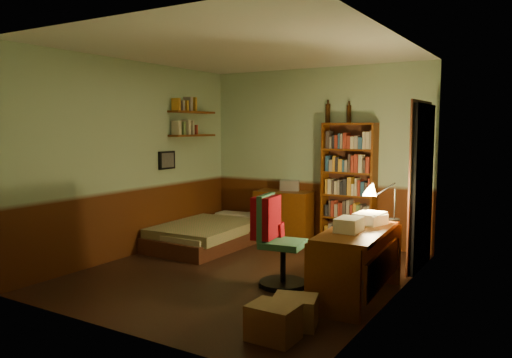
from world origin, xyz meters
The scene contains 24 objects.
floor centered at (0.00, 0.00, -0.01)m, with size 3.50×4.00×0.02m, color black.
ceiling centered at (0.00, 0.00, 2.61)m, with size 3.50×4.00×0.02m, color silver.
wall_back centered at (0.00, 2.01, 1.30)m, with size 3.50×0.02×2.60m, color #9AB691.
wall_left centered at (-1.76, 0.00, 1.30)m, with size 0.02×4.00×2.60m, color #9AB691.
wall_right centered at (1.76, 0.00, 1.30)m, with size 0.02×4.00×2.60m, color #9AB691.
wall_front centered at (0.00, -2.01, 1.30)m, with size 3.50×0.02×2.60m, color #9AB691.
doorway centered at (1.72, 1.30, 1.00)m, with size 0.06×0.90×2.00m, color black.
door_trim centered at (1.69, 1.30, 1.00)m, with size 0.02×0.98×2.08m, color #422114.
bed centered at (-1.19, 0.97, 0.29)m, with size 1.04×1.95×0.58m, color #74874F.
dresser centered at (-0.42, 1.76, 0.38)m, with size 0.85×0.43×0.76m, color #5A2A0B.
mini_stereo centered at (-0.39, 1.89, 0.84)m, with size 0.29×0.22×0.16m, color #B2B2B7.
bookshelf centered at (0.58, 1.85, 0.89)m, with size 0.77×0.24×1.79m, color #5A2A0B.
bottle_left centered at (0.19, 1.96, 1.92)m, with size 0.07×0.07×0.28m, color black.
bottle_right centered at (0.52, 1.96, 1.91)m, with size 0.07×0.07×0.25m, color black.
desk centered at (1.44, -0.17, 0.35)m, with size 0.55×1.32×0.71m, color #5A2A0B.
paper_stack centered at (1.49, 0.16, 0.76)m, with size 0.19×0.26×0.11m, color silver.
desk_lamp centered at (1.62, 0.49, 1.00)m, with size 0.18×0.18×0.59m, color black.
office_chair centered at (0.62, -0.21, 0.53)m, with size 0.53×0.47×1.06m, color #2E6142.
red_jacket centered at (0.42, 0.00, 1.29)m, with size 0.21×0.39×0.46m, color maroon.
wall_shelf_lower centered at (-1.64, 1.10, 1.60)m, with size 0.20×0.90×0.03m, color #5A2A0B.
wall_shelf_upper centered at (-1.64, 1.10, 1.95)m, with size 0.20×0.90×0.03m, color #5A2A0B.
framed_picture centered at (-1.72, 0.60, 1.25)m, with size 0.04×0.32×0.26m, color black.
cardboard_box_a centered at (1.20, -1.46, 0.15)m, with size 0.39×0.31×0.29m, color olive.
cardboard_box_b centered at (1.23, -1.12, 0.13)m, with size 0.37×0.31×0.26m, color olive.
Camera 1 is at (3.11, -4.87, 1.72)m, focal length 35.00 mm.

